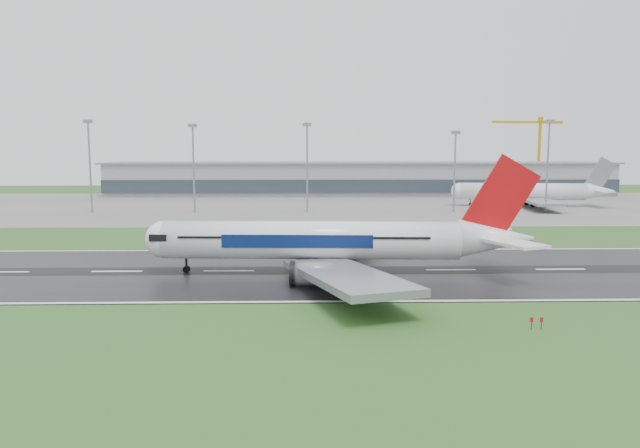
{
  "coord_description": "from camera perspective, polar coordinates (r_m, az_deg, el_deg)",
  "views": [
    {
      "loc": [
        -26.13,
        -103.24,
        21.58
      ],
      "look_at": [
        -23.41,
        12.0,
        7.0
      ],
      "focal_mm": 32.85,
      "sensor_mm": 36.0,
      "label": 1
    }
  ],
  "objects": [
    {
      "name": "floodmast_3",
      "position": [
        209.89,
        12.97,
        4.83
      ],
      "size": [
        0.64,
        0.64,
        27.05
      ],
      "primitive_type": "cylinder",
      "color": "gray",
      "rests_on": "ground"
    },
    {
      "name": "runway",
      "position": [
        108.65,
        12.63,
        -4.4
      ],
      "size": [
        400.0,
        45.0,
        0.1
      ],
      "primitive_type": "cube",
      "color": "black",
      "rests_on": "ground"
    },
    {
      "name": "floodmast_0",
      "position": [
        216.45,
        -21.48,
        5.06
      ],
      "size": [
        0.64,
        0.64,
        30.71
      ],
      "primitive_type": "cylinder",
      "color": "gray",
      "rests_on": "ground"
    },
    {
      "name": "floodmast_4",
      "position": [
        220.14,
        21.27,
        5.12
      ],
      "size": [
        0.64,
        0.64,
        30.86
      ],
      "primitive_type": "cylinder",
      "color": "gray",
      "rests_on": "ground"
    },
    {
      "name": "parked_airliner",
      "position": [
        239.41,
        19.69,
        3.83
      ],
      "size": [
        68.38,
        64.59,
        18.25
      ],
      "primitive_type": null,
      "rotation": [
        0.0,
        0.0,
        -0.11
      ],
      "color": "silver",
      "rests_on": "apron"
    },
    {
      "name": "ground",
      "position": [
        108.66,
        12.63,
        -4.42
      ],
      "size": [
        520.0,
        520.0,
        0.0
      ],
      "primitive_type": "plane",
      "color": "#27511E",
      "rests_on": "ground"
    },
    {
      "name": "apron",
      "position": [
        230.74,
        5.16,
        1.82
      ],
      "size": [
        400.0,
        130.0,
        0.08
      ],
      "primitive_type": "cube",
      "color": "slate",
      "rests_on": "ground"
    },
    {
      "name": "terminal",
      "position": [
        289.77,
        3.84,
        4.41
      ],
      "size": [
        240.0,
        36.0,
        15.0
      ],
      "primitive_type": "cube",
      "color": "gray",
      "rests_on": "ground"
    },
    {
      "name": "floodmast_2",
      "position": [
        203.35,
        -1.26,
        5.31
      ],
      "size": [
        0.64,
        0.64,
        29.74
      ],
      "primitive_type": "cylinder",
      "color": "gray",
      "rests_on": "ground"
    },
    {
      "name": "tower_crane",
      "position": [
        326.53,
        20.55,
        6.38
      ],
      "size": [
        38.86,
        7.84,
        38.93
      ],
      "primitive_type": null,
      "rotation": [
        0.0,
        0.0,
        0.15
      ],
      "color": "#BF8E08",
      "rests_on": "ground"
    },
    {
      "name": "floodmast_1",
      "position": [
        207.03,
        -12.21,
        5.13
      ],
      "size": [
        0.64,
        0.64,
        29.32
      ],
      "primitive_type": "cylinder",
      "color": "gray",
      "rests_on": "ground"
    },
    {
      "name": "main_airliner",
      "position": [
        101.47,
        1.78,
        0.68
      ],
      "size": [
        70.54,
        67.49,
        19.91
      ],
      "primitive_type": null,
      "rotation": [
        0.0,
        0.0,
        -0.05
      ],
      "color": "white",
      "rests_on": "runway"
    }
  ]
}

